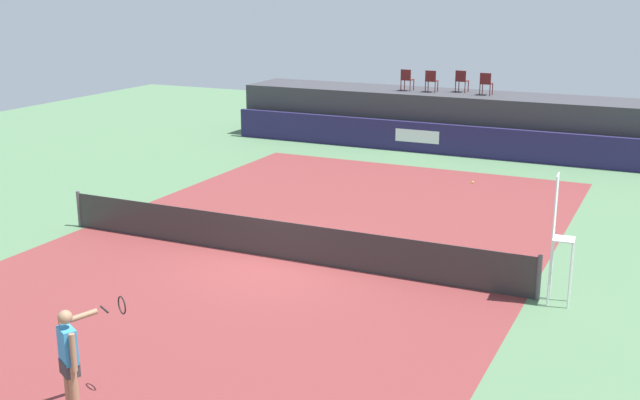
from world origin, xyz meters
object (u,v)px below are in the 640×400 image
Objects in this scene: spectator_chair_center at (462,80)px; tennis_player at (71,359)px; spectator_chair_far_left at (407,79)px; net_post_far at (539,278)px; net_post_near at (79,209)px; spectator_chair_right at (486,83)px; umpire_chair at (559,231)px; spectator_chair_left at (431,80)px; tennis_ball at (473,182)px.

spectator_chair_center is 0.50× the size of tennis_player.
spectator_chair_far_left is 22.97m from tennis_player.
spectator_chair_far_left is 17.21m from net_post_far.
net_post_far is (12.40, 0.00, 0.00)m from net_post_near.
spectator_chair_center is 1.00× the size of spectator_chair_right.
spectator_chair_right is 15.99m from umpire_chair.
spectator_chair_center is (1.11, 0.52, 0.00)m from spectator_chair_left.
spectator_chair_far_left is 17.27m from umpire_chair.
net_post_near and net_post_far have the same top height.
tennis_player is at bearing -95.87° from tennis_ball.
tennis_ball is (2.19, -6.10, -2.66)m from spectator_chair_center.
spectator_chair_left is 0.89× the size of net_post_far.
net_post_near is at bearing -105.72° from spectator_chair_far_left.
tennis_player is (-5.94, -7.78, -0.63)m from umpire_chair.
spectator_chair_center is 16.81m from umpire_chair.
umpire_chair is 1.56× the size of tennis_player.
spectator_chair_right is at bearing 109.20° from umpire_chair.
spectator_chair_far_left reaches higher than net_post_near.
spectator_chair_right reaches higher than net_post_far.
net_post_far is at bearing -71.89° from spectator_chair_right.
net_post_near is (-12.72, 0.01, -1.09)m from umpire_chair.
spectator_chair_right is at bearing 88.27° from tennis_player.
tennis_ball is at bearing -59.39° from spectator_chair_left.
tennis_player is at bearing -48.93° from net_post_near.
tennis_ball is at bearing -52.03° from spectator_chair_far_left.
spectator_chair_left is 1.00× the size of spectator_chair_right.
spectator_chair_far_left and spectator_chair_center have the same top height.
net_post_far is (-0.32, 0.01, -1.09)m from umpire_chair.
net_post_far is (8.19, -14.98, -2.19)m from spectator_chair_far_left.
spectator_chair_center reaches higher than tennis_ball.
net_post_near is 10.34m from tennis_player.
spectator_chair_right is at bearing 63.59° from net_post_near.
spectator_chair_left is at bearing 115.49° from net_post_far.
spectator_chair_far_left is 1.04m from spectator_chair_left.
umpire_chair is at bearing -60.41° from spectator_chair_far_left.
spectator_chair_left is 1.00× the size of spectator_chair_center.
net_post_near reaches higher than tennis_ball.
net_post_near is (-4.21, -14.98, -2.19)m from spectator_chair_far_left.
net_post_far is 14.71× the size of tennis_ball.
tennis_player reaches higher than net_post_near.
spectator_chair_center is 7.00m from tennis_ball.
spectator_chair_left is 7.01m from tennis_ball.
net_post_far is at bearing -68.74° from spectator_chair_center.
spectator_chair_far_left reaches higher than tennis_ball.
umpire_chair reaches higher than tennis_ball.
spectator_chair_left is (1.04, 0.02, 0.00)m from spectator_chair_far_left.
spectator_chair_far_left and spectator_chair_left have the same top height.
spectator_chair_right is (3.26, 0.08, 0.00)m from spectator_chair_far_left.
net_post_near is at bearing 180.00° from net_post_far.
spectator_chair_center is 16.91m from net_post_near.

